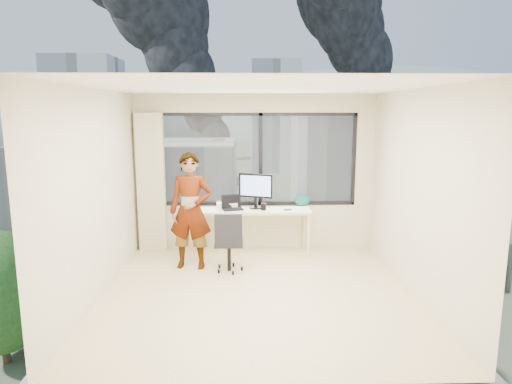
{
  "coord_description": "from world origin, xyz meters",
  "views": [
    {
      "loc": [
        -0.15,
        -5.46,
        2.31
      ],
      "look_at": [
        0.0,
        1.0,
        1.15
      ],
      "focal_mm": 31.33,
      "sensor_mm": 36.0,
      "label": 1
    }
  ],
  "objects_px": {
    "monitor": "(256,191)",
    "game_console": "(227,204)",
    "desk": "(255,231)",
    "laptop": "(233,203)",
    "chair": "(229,241)",
    "person": "(191,211)",
    "handbag": "(302,200)"
  },
  "relations": [
    {
      "from": "monitor",
      "to": "game_console",
      "type": "distance_m",
      "value": 0.56
    },
    {
      "from": "desk",
      "to": "monitor",
      "type": "xyz_separation_m",
      "value": [
        0.02,
        0.07,
        0.67
      ]
    },
    {
      "from": "desk",
      "to": "laptop",
      "type": "xyz_separation_m",
      "value": [
        -0.36,
        -0.04,
        0.48
      ]
    },
    {
      "from": "desk",
      "to": "game_console",
      "type": "height_order",
      "value": "game_console"
    },
    {
      "from": "chair",
      "to": "person",
      "type": "height_order",
      "value": "person"
    },
    {
      "from": "desk",
      "to": "game_console",
      "type": "bearing_deg",
      "value": 158.35
    },
    {
      "from": "handbag",
      "to": "laptop",
      "type": "bearing_deg",
      "value": -170.68
    },
    {
      "from": "person",
      "to": "laptop",
      "type": "bearing_deg",
      "value": 50.78
    },
    {
      "from": "laptop",
      "to": "desk",
      "type": "bearing_deg",
      "value": -8.59
    },
    {
      "from": "person",
      "to": "chair",
      "type": "bearing_deg",
      "value": -11.74
    },
    {
      "from": "chair",
      "to": "handbag",
      "type": "xyz_separation_m",
      "value": [
        1.2,
        1.05,
        0.39
      ]
    },
    {
      "from": "person",
      "to": "handbag",
      "type": "distance_m",
      "value": 1.97
    },
    {
      "from": "desk",
      "to": "chair",
      "type": "distance_m",
      "value": 0.92
    },
    {
      "from": "person",
      "to": "handbag",
      "type": "height_order",
      "value": "person"
    },
    {
      "from": "laptop",
      "to": "handbag",
      "type": "relative_size",
      "value": 1.32
    },
    {
      "from": "person",
      "to": "laptop",
      "type": "height_order",
      "value": "person"
    },
    {
      "from": "handbag",
      "to": "monitor",
      "type": "bearing_deg",
      "value": -172.36
    },
    {
      "from": "laptop",
      "to": "handbag",
      "type": "xyz_separation_m",
      "value": [
        1.16,
        0.27,
        -0.0
      ]
    },
    {
      "from": "person",
      "to": "monitor",
      "type": "xyz_separation_m",
      "value": [
        0.98,
        0.72,
        0.17
      ]
    },
    {
      "from": "laptop",
      "to": "handbag",
      "type": "height_order",
      "value": "laptop"
    },
    {
      "from": "desk",
      "to": "chair",
      "type": "bearing_deg",
      "value": -115.82
    },
    {
      "from": "laptop",
      "to": "chair",
      "type": "bearing_deg",
      "value": -107.28
    },
    {
      "from": "desk",
      "to": "handbag",
      "type": "xyz_separation_m",
      "value": [
        0.8,
        0.23,
        0.48
      ]
    },
    {
      "from": "monitor",
      "to": "laptop",
      "type": "distance_m",
      "value": 0.44
    },
    {
      "from": "person",
      "to": "game_console",
      "type": "xyz_separation_m",
      "value": [
        0.5,
        0.83,
        -0.08
      ]
    },
    {
      "from": "monitor",
      "to": "handbag",
      "type": "xyz_separation_m",
      "value": [
        0.78,
        0.16,
        -0.19
      ]
    },
    {
      "from": "handbag",
      "to": "desk",
      "type": "bearing_deg",
      "value": -167.7
    },
    {
      "from": "chair",
      "to": "handbag",
      "type": "bearing_deg",
      "value": 40.88
    },
    {
      "from": "game_console",
      "to": "laptop",
      "type": "xyz_separation_m",
      "value": [
        0.1,
        -0.22,
        0.06
      ]
    },
    {
      "from": "desk",
      "to": "person",
      "type": "relative_size",
      "value": 1.04
    },
    {
      "from": "person",
      "to": "monitor",
      "type": "height_order",
      "value": "person"
    },
    {
      "from": "handbag",
      "to": "game_console",
      "type": "bearing_deg",
      "value": 178.31
    }
  ]
}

